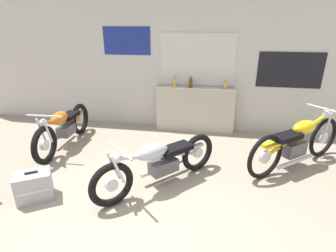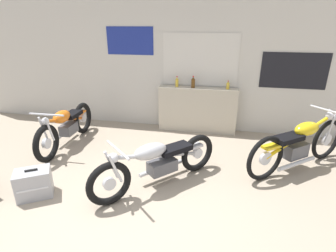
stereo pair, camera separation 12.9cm
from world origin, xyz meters
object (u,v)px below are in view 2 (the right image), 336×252
(motorcycle_orange, at_px, (66,126))
(hard_case_silver, at_px, (34,183))
(bottle_left_center, at_px, (193,83))
(motorcycle_silver, at_px, (158,162))
(bottle_leftmost, at_px, (177,82))
(motorcycle_yellow, at_px, (299,144))
(bottle_center, at_px, (228,85))

(motorcycle_orange, relative_size, hard_case_silver, 3.58)
(bottle_left_center, height_order, motorcycle_orange, bottle_left_center)
(motorcycle_silver, bearing_deg, bottle_leftmost, 93.30)
(motorcycle_yellow, distance_m, motorcycle_silver, 2.31)
(bottle_leftmost, bearing_deg, motorcycle_silver, -86.70)
(bottle_leftmost, height_order, motorcycle_orange, bottle_leftmost)
(bottle_leftmost, distance_m, hard_case_silver, 3.33)
(bottle_left_center, xyz_separation_m, hard_case_silver, (-1.83, -2.84, -0.89))
(motorcycle_orange, xyz_separation_m, motorcycle_yellow, (4.19, -0.03, 0.05))
(bottle_leftmost, xyz_separation_m, bottle_center, (1.07, 0.01, -0.02))
(bottle_left_center, xyz_separation_m, bottle_center, (0.72, 0.03, -0.03))
(bottle_left_center, height_order, bottle_center, bottle_left_center)
(bottle_center, height_order, motorcycle_yellow, bottle_center)
(bottle_left_center, bearing_deg, bottle_leftmost, 177.36)
(bottle_center, height_order, hard_case_silver, bottle_center)
(bottle_center, xyz_separation_m, hard_case_silver, (-2.55, -2.86, -0.86))
(bottle_leftmost, xyz_separation_m, hard_case_silver, (-1.48, -2.85, -0.88))
(motorcycle_orange, distance_m, motorcycle_silver, 2.29)
(motorcycle_silver, relative_size, hard_case_silver, 2.93)
(hard_case_silver, bearing_deg, motorcycle_silver, 20.64)
(motorcycle_orange, xyz_separation_m, hard_case_silver, (0.46, -1.59, -0.20))
(bottle_left_center, relative_size, motorcycle_silver, 0.15)
(bottle_leftmost, relative_size, motorcycle_orange, 0.11)
(bottle_center, bearing_deg, bottle_leftmost, -179.51)
(bottle_center, relative_size, motorcycle_yellow, 0.10)
(bottle_leftmost, height_order, hard_case_silver, bottle_leftmost)
(bottle_left_center, height_order, hard_case_silver, bottle_left_center)
(motorcycle_yellow, relative_size, hard_case_silver, 3.15)
(motorcycle_orange, relative_size, motorcycle_yellow, 1.14)
(bottle_leftmost, bearing_deg, motorcycle_orange, -146.94)
(bottle_center, bearing_deg, motorcycle_orange, -157.07)
(bottle_leftmost, height_order, motorcycle_yellow, bottle_leftmost)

